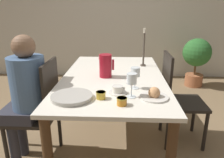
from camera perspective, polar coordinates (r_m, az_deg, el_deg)
name	(u,v)px	position (r m, az deg, el deg)	size (l,w,h in m)	color
ground_plane	(113,145)	(2.42, 0.27, -16.76)	(20.00, 20.00, 0.00)	#7F6647
wall_back	(118,11)	(4.46, 1.66, 17.22)	(10.00, 0.06, 2.60)	beige
dining_table	(113,86)	(2.11, 0.30, -1.93)	(0.95, 1.63, 0.77)	silver
chair_person_side	(40,110)	(2.10, -18.32, -7.71)	(0.42, 0.42, 0.96)	black
chair_opposite	(177,97)	(2.36, 16.58, -4.55)	(0.42, 0.42, 0.96)	black
person_seated	(25,91)	(2.03, -21.67, -2.90)	(0.39, 0.41, 1.19)	#33333D
red_pitcher	(105,66)	(2.02, -1.71, 3.52)	(0.14, 0.11, 0.21)	#A31423
wine_glass_water	(135,73)	(1.73, 6.11, 1.57)	(0.07, 0.07, 0.17)	white
wine_glass_juice	(132,80)	(1.56, 5.17, -0.27)	(0.07, 0.07, 0.18)	white
teacup_near_person	(118,90)	(1.66, 1.48, -2.89)	(0.14, 0.14, 0.06)	silver
serving_tray	(72,97)	(1.59, -10.45, -4.60)	(0.30, 0.30, 0.03)	#B7B2A8
bread_plate	(154,95)	(1.60, 10.94, -4.06)	(0.21, 0.21, 0.09)	silver
jam_jar_amber	(122,101)	(1.46, 2.60, -5.75)	(0.07, 0.07, 0.05)	#C67A1E
jam_jar_red	(101,95)	(1.56, -2.92, -4.13)	(0.07, 0.07, 0.05)	gold
candlestick_tall	(144,51)	(2.42, 8.27, 7.27)	(0.06, 0.06, 0.41)	#4C4238
potted_plant	(196,57)	(4.18, 21.20, 5.47)	(0.49, 0.49, 0.87)	#A8603D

